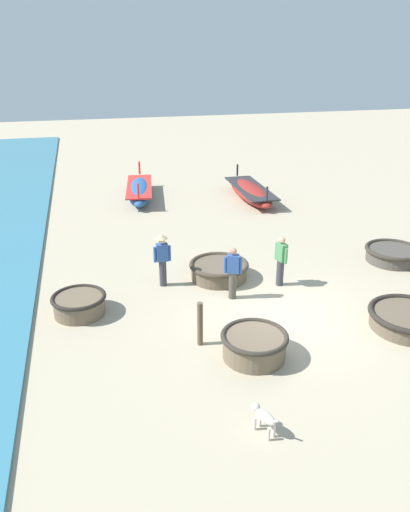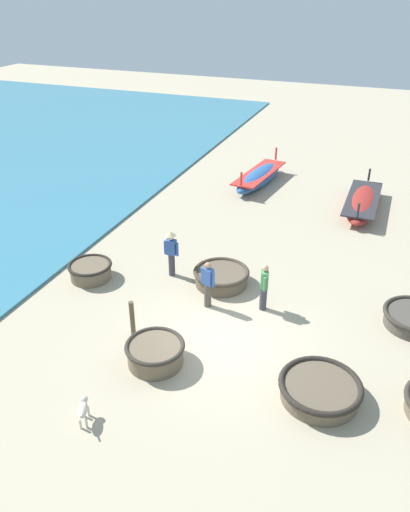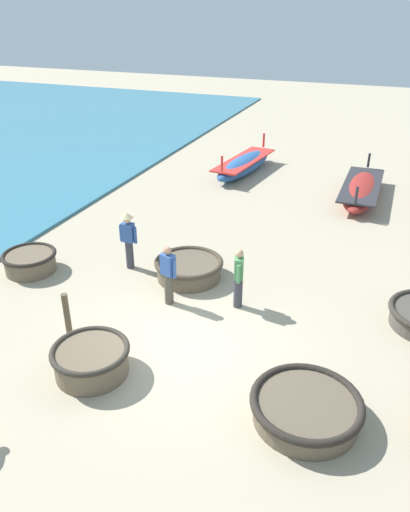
# 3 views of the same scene
# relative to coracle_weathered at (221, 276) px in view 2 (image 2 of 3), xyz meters

# --- Properties ---
(ground_plane) EXTENTS (80.00, 80.00, 0.00)m
(ground_plane) POSITION_rel_coracle_weathered_xyz_m (1.01, -2.80, -0.29)
(ground_plane) COLOR tan
(coracle_weathered) EXTENTS (1.87, 1.87, 0.54)m
(coracle_weathered) POSITION_rel_coracle_weathered_xyz_m (0.00, 0.00, 0.00)
(coracle_weathered) COLOR brown
(coracle_weathered) RESTS_ON ground
(coracle_tilted) EXTENTS (1.49, 1.49, 0.56)m
(coracle_tilted) POSITION_rel_coracle_weathered_xyz_m (-4.28, -1.25, 0.01)
(coracle_tilted) COLOR brown
(coracle_tilted) RESTS_ON ground
(coracle_center) EXTENTS (1.60, 1.60, 0.62)m
(coracle_center) POSITION_rel_coracle_weathered_xyz_m (-0.32, -4.33, 0.04)
(coracle_center) COLOR brown
(coracle_center) RESTS_ON ground
(coracle_far_right) EXTENTS (2.05, 2.05, 0.50)m
(coracle_far_right) POSITION_rel_coracle_weathered_xyz_m (3.98, -4.03, -0.02)
(coracle_far_right) COLOR brown
(coracle_far_right) RESTS_ON ground
(long_boat_blue_hull) EXTENTS (1.71, 4.73, 1.29)m
(long_boat_blue_hull) POSITION_rel_coracle_weathered_xyz_m (-1.36, 9.39, 0.08)
(long_boat_blue_hull) COLOR #285693
(long_boat_blue_hull) RESTS_ON ground
(long_boat_white_hull) EXTENTS (1.36, 4.77, 1.18)m
(long_boat_white_hull) POSITION_rel_coracle_weathered_xyz_m (3.73, 8.02, 0.05)
(long_boat_white_hull) COLOR maroon
(long_boat_white_hull) RESTS_ON ground
(fisherman_standing_right) EXTENTS (0.53, 0.36, 1.67)m
(fisherman_standing_right) POSITION_rel_coracle_weathered_xyz_m (-1.78, -0.07, 0.66)
(fisherman_standing_right) COLOR #383842
(fisherman_standing_right) RESTS_ON ground
(fisherman_by_coracle) EXTENTS (0.31, 0.51, 1.57)m
(fisherman_by_coracle) POSITION_rel_coracle_weathered_xyz_m (1.68, -0.89, 0.54)
(fisherman_by_coracle) COLOR #383842
(fisherman_by_coracle) RESTS_ON ground
(fisherman_crouching) EXTENTS (0.50, 0.32, 1.57)m
(fisherman_crouching) POSITION_rel_coracle_weathered_xyz_m (0.04, -1.36, 0.54)
(fisherman_crouching) COLOR #4C473D
(fisherman_crouching) RESTS_ON ground
(dog) EXTENTS (0.41, 0.63, 0.55)m
(dog) POSITION_rel_coracle_weathered_xyz_m (-0.96, -6.72, 0.08)
(dog) COLOR beige
(dog) RESTS_ON ground
(mooring_post_inland) EXTENTS (0.14, 0.14, 1.15)m
(mooring_post_inland) POSITION_rel_coracle_weathered_xyz_m (-1.43, -3.50, 0.28)
(mooring_post_inland) COLOR brown
(mooring_post_inland) RESTS_ON ground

